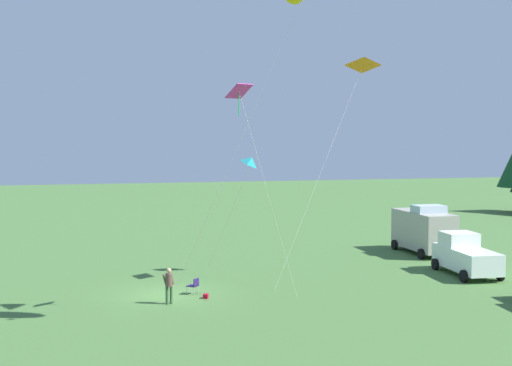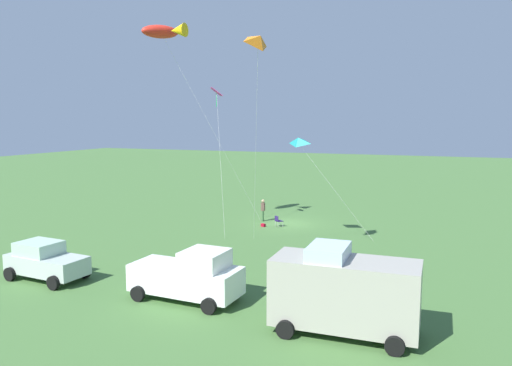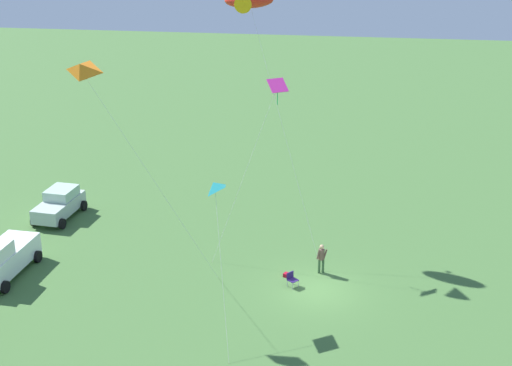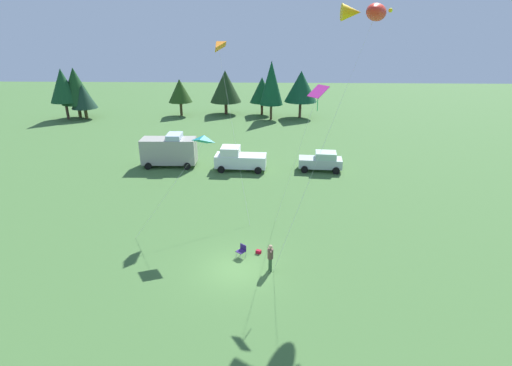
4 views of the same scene
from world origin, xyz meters
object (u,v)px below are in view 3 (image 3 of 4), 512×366
person_kite_flyer (321,257)px  truck_white_pickup (1,259)px  kite_delta_orange (80,70)px  car_silver_compact (60,204)px  backpack_on_grass (286,275)px  kite_large_fish (248,1)px  kite_delta_teal (213,187)px  folding_chair (292,278)px  kite_diamond_rainbow (276,90)px

person_kite_flyer → truck_white_pickup: truck_white_pickup is taller
kite_delta_orange → truck_white_pickup: bearing=79.9°
car_silver_compact → backpack_on_grass: bearing=-105.5°
person_kite_flyer → car_silver_compact: (5.06, 17.53, -0.07)m
truck_white_pickup → car_silver_compact: size_ratio=1.17×
kite_large_fish → kite_delta_teal: kite_large_fish is taller
kite_delta_teal → car_silver_compact: bearing=52.8°
person_kite_flyer → folding_chair: person_kite_flyer is taller
person_kite_flyer → backpack_on_grass: size_ratio=5.44×
folding_chair → backpack_on_grass: 1.17m
backpack_on_grass → car_silver_compact: (5.80, 15.64, 0.84)m
truck_white_pickup → kite_large_fish: bearing=127.6°
truck_white_pickup → kite_diamond_rainbow: 17.76m
backpack_on_grass → folding_chair: bearing=-157.6°
person_kite_flyer → folding_chair: 2.35m
folding_chair → car_silver_compact: (6.82, 16.06, 0.46)m
person_kite_flyer → kite_delta_orange: kite_delta_orange is taller
folding_chair → kite_delta_orange: kite_delta_orange is taller
kite_delta_teal → backpack_on_grass: bearing=-41.4°
truck_white_pickup → kite_delta_orange: size_ratio=0.41×
car_silver_compact → kite_delta_orange: 15.67m
kite_large_fish → car_silver_compact: bearing=92.1°
folding_chair → kite_diamond_rainbow: kite_diamond_rainbow is taller
folding_chair → kite_delta_teal: (-2.61, 3.63, 6.11)m
folding_chair → kite_large_fish: (7.29, 3.55, 13.66)m
truck_white_pickup → kite_diamond_rainbow: (5.61, -14.47, 8.64)m
truck_white_pickup → car_silver_compact: bearing=-176.5°
person_kite_flyer → folding_chair: (-1.76, 1.47, -0.53)m
backpack_on_grass → kite_large_fish: bearing=26.5°
truck_white_pickup → car_silver_compact: 8.14m
car_silver_compact → kite_delta_teal: kite_delta_teal is taller
truck_white_pickup → kite_delta_orange: kite_delta_orange is taller
car_silver_compact → kite_delta_orange: kite_delta_orange is taller
truck_white_pickup → kite_delta_teal: bearing=86.9°
backpack_on_grass → car_silver_compact: car_silver_compact is taller
kite_large_fish → folding_chair: bearing=-154.0°
truck_white_pickup → kite_large_fish: size_ratio=0.35×
person_kite_flyer → kite_diamond_rainbow: (2.53, 2.96, 8.72)m
truck_white_pickup → kite_delta_teal: 13.57m
folding_chair → backpack_on_grass: folding_chair is taller
folding_chair → kite_diamond_rainbow: bearing=149.5°
truck_white_pickup → car_silver_compact: (8.14, 0.09, -0.15)m
car_silver_compact → kite_delta_teal: (-9.43, -12.43, 5.65)m
backpack_on_grass → kite_delta_orange: bearing=109.8°
kite_delta_orange → kite_delta_teal: bearing=-91.9°
person_kite_flyer → kite_large_fish: 15.10m
backpack_on_grass → car_silver_compact: bearing=69.7°
truck_white_pickup → kite_delta_orange: bearing=82.8°
backpack_on_grass → person_kite_flyer: bearing=-68.9°
person_kite_flyer → kite_large_fish: bearing=-155.3°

